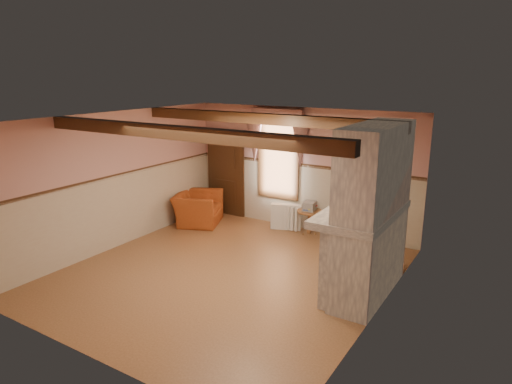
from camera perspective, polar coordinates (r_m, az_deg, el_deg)
The scene contains 26 objects.
floor at distance 8.47m, azimuth -3.63°, elevation -10.08°, with size 5.50×6.00×0.01m, color brown.
ceiling at distance 7.72m, azimuth -3.97°, elevation 9.12°, with size 5.50×6.00×0.01m, color silver.
wall_back at distance 10.50m, azimuth 5.77°, elevation 2.86°, with size 5.50×0.02×2.80m, color tan.
wall_front at distance 5.94m, azimuth -20.98°, elevation -7.55°, with size 5.50×0.02×2.80m, color tan.
wall_left at distance 9.80m, azimuth -17.00°, elevation 1.42°, with size 0.02×6.00×2.80m, color tan.
wall_right at distance 6.83m, azimuth 15.40°, elevation -4.20°, with size 0.02×6.00×2.80m, color tan.
wainscot at distance 8.18m, azimuth -3.71°, elevation -5.31°, with size 5.50×6.00×1.50m, color #BFB39A, non-canonical shape.
chair_rail at distance 7.96m, azimuth -3.80°, elevation -0.23°, with size 5.50×6.00×0.08m, color black, non-canonical shape.
firebox at distance 7.91m, azimuth 10.96°, elevation -8.62°, with size 0.20×0.95×0.90m, color black.
armchair at distance 11.09m, azimuth -7.27°, elevation -2.02°, with size 1.15×1.00×0.75m, color #994219.
side_table at distance 10.38m, azimuth 6.69°, elevation -3.75°, with size 0.57×0.57×0.55m, color brown.
book_stack at distance 10.28m, azimuth 6.68°, elevation -1.75°, with size 0.26×0.32×0.20m, color #B7AD8C.
radiator at distance 10.62m, azimuth 3.78°, elevation -3.10°, with size 0.70×0.18×0.60m, color silver.
bowl at distance 7.52m, azimuth 13.15°, elevation -1.81°, with size 0.33×0.33×0.08m, color brown.
mantel_clock at distance 8.22m, azimuth 14.94°, elevation -0.07°, with size 0.14×0.24×0.20m, color black.
oil_lamp at distance 8.01m, azimuth 14.49°, elevation -0.14°, with size 0.11×0.11×0.28m, color #B37B32.
candle_red at distance 7.10m, azimuth 11.97°, elevation -2.40°, with size 0.06×0.06×0.16m, color #A62E14.
jar_yellow at distance 6.98m, azimuth 11.58°, elevation -2.84°, with size 0.06×0.06×0.12m, color gold.
fireplace at distance 7.46m, azimuth 14.36°, elevation -2.50°, with size 0.85×2.00×2.80m, color gray.
mantel at distance 7.53m, azimuth 13.04°, elevation -2.59°, with size 1.05×2.05×0.12m, color gray.
overmantel_mirror at distance 7.43m, azimuth 11.96°, elevation 2.12°, with size 0.06×1.44×1.04m, color silver.
door at distance 11.58m, azimuth -3.77°, elevation 2.25°, with size 1.10×0.10×2.10m, color black.
window at distance 10.69m, azimuth 2.84°, elevation 4.50°, with size 1.06×0.08×2.02m, color white.
window_drapes at distance 10.52m, azimuth 2.65°, elevation 7.64°, with size 1.30×0.14×1.40m, color gray.
ceiling_beam_front at distance 6.80m, azimuth -9.90°, elevation 7.32°, with size 5.50×0.18×0.20m, color black.
ceiling_beam_back at distance 8.73m, azimuth 0.70°, elevation 9.15°, with size 5.50×0.18×0.20m, color black.
Camera 1 is at (4.49, -6.24, 3.56)m, focal length 32.00 mm.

